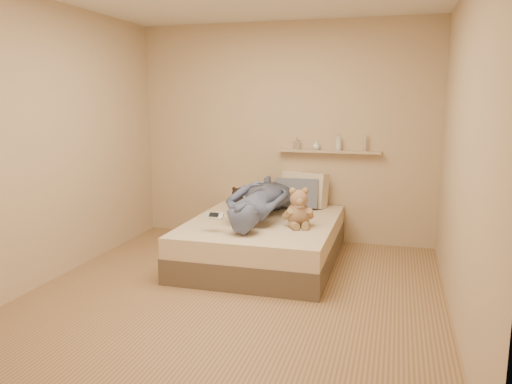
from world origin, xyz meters
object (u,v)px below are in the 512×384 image
(bed, at_px, (263,241))
(dark_plush, at_px, (237,200))
(pillow_cream, at_px, (304,189))
(wall_shelf, at_px, (329,151))
(person, at_px, (261,199))
(teddy_bear, at_px, (299,211))
(pillow_grey, at_px, (297,194))
(game_console, at_px, (214,216))

(bed, relative_size, dark_plush, 6.99)
(pillow_cream, height_order, wall_shelf, wall_shelf)
(person, xyz_separation_m, wall_shelf, (0.60, 0.80, 0.45))
(bed, xyz_separation_m, wall_shelf, (0.55, 0.91, 0.88))
(dark_plush, distance_m, pillow_cream, 0.83)
(bed, bearing_deg, teddy_bear, -22.86)
(teddy_bear, distance_m, pillow_cream, 1.01)
(pillow_cream, bearing_deg, dark_plush, -146.67)
(pillow_cream, bearing_deg, person, -115.11)
(person, relative_size, wall_shelf, 1.41)
(bed, relative_size, pillow_grey, 3.80)
(game_console, distance_m, pillow_cream, 1.54)
(game_console, xyz_separation_m, teddy_bear, (0.74, 0.40, 0.01))
(bed, bearing_deg, pillow_cream, 71.14)
(pillow_grey, bearing_deg, bed, -107.49)
(pillow_cream, relative_size, wall_shelf, 0.46)
(dark_plush, xyz_separation_m, pillow_cream, (0.69, 0.45, 0.08))
(pillow_grey, height_order, person, person)
(dark_plush, relative_size, pillow_grey, 0.54)
(dark_plush, bearing_deg, pillow_cream, 33.33)
(wall_shelf, bearing_deg, game_console, -120.67)
(pillow_cream, relative_size, person, 0.32)
(bed, distance_m, game_console, 0.77)
(teddy_bear, height_order, dark_plush, teddy_bear)
(dark_plush, distance_m, person, 0.45)
(pillow_grey, relative_size, wall_shelf, 0.42)
(pillow_cream, xyz_separation_m, wall_shelf, (0.27, 0.08, 0.45))
(teddy_bear, xyz_separation_m, pillow_grey, (-0.19, 0.86, 0.01))
(wall_shelf, bearing_deg, teddy_bear, -97.41)
(bed, height_order, dark_plush, dark_plush)
(teddy_bear, relative_size, wall_shelf, 0.33)
(dark_plush, height_order, person, person)
(bed, relative_size, game_console, 10.75)
(dark_plush, xyz_separation_m, pillow_grey, (0.62, 0.31, 0.05))
(game_console, bearing_deg, bed, 60.13)
(game_console, bearing_deg, dark_plush, 94.49)
(pillow_grey, bearing_deg, pillow_cream, 64.68)
(game_console, height_order, dark_plush, dark_plush)
(person, bearing_deg, teddy_bear, 147.99)
(dark_plush, distance_m, wall_shelf, 1.22)
(pillow_grey, bearing_deg, game_console, -113.42)
(teddy_bear, height_order, pillow_cream, pillow_cream)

